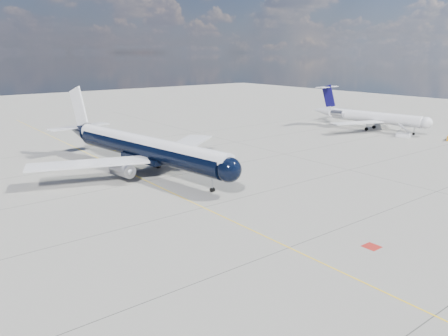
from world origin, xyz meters
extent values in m
plane|color=gray|center=(0.00, 30.00, 0.00)|extent=(320.00, 320.00, 0.00)
cube|color=yellow|center=(0.00, 25.00, 0.00)|extent=(0.16, 160.00, 0.01)
cube|color=maroon|center=(6.80, -10.00, 0.00)|extent=(1.60, 1.60, 0.01)
cylinder|color=black|center=(2.51, 29.52, 3.86)|extent=(8.59, 35.10, 3.50)
sphere|color=black|center=(5.21, 11.32, 3.86)|extent=(3.97, 3.97, 3.50)
cone|color=black|center=(-0.67, 50.91, 4.42)|extent=(4.40, 6.88, 3.50)
cylinder|color=silver|center=(2.51, 29.52, 4.74)|extent=(8.10, 36.81, 2.73)
cube|color=black|center=(5.23, 11.14, 4.37)|extent=(2.35, 1.42, 0.51)
cube|color=silver|center=(-7.25, 29.47, 3.04)|extent=(18.19, 10.25, 0.29)
cube|color=silver|center=(11.86, 32.30, 3.04)|extent=(16.94, 14.19, 0.29)
cube|color=black|center=(2.51, 29.52, 2.58)|extent=(5.17, 9.67, 0.92)
cylinder|color=#AAAAB2|center=(-3.14, 26.82, 1.98)|extent=(2.66, 4.49, 2.06)
cylinder|color=#AAAAB2|center=(8.69, 28.58, 1.98)|extent=(2.66, 4.49, 2.06)
sphere|color=gray|center=(-2.86, 24.91, 1.98)|extent=(1.15, 1.15, 1.01)
sphere|color=gray|center=(8.98, 26.67, 1.98)|extent=(1.15, 1.15, 1.01)
cube|color=silver|center=(-3.17, 27.01, 2.67)|extent=(0.63, 2.94, 1.01)
cube|color=silver|center=(8.66, 28.76, 2.67)|extent=(0.63, 2.94, 1.01)
cube|color=silver|center=(-0.60, 50.45, 9.11)|extent=(1.15, 5.82, 7.84)
cube|color=silver|center=(-0.67, 50.91, 5.15)|extent=(12.26, 4.67, 0.20)
cylinder|color=gray|center=(4.73, 14.50, 1.15)|extent=(0.19, 0.19, 1.93)
cylinder|color=black|center=(4.55, 14.48, 0.32)|extent=(0.26, 0.66, 0.64)
cylinder|color=black|center=(4.92, 14.53, 0.32)|extent=(0.26, 0.66, 0.64)
cylinder|color=gray|center=(-0.61, 30.45, 1.24)|extent=(0.27, 0.27, 1.75)
cylinder|color=gray|center=(5.22, 31.32, 1.24)|extent=(0.27, 0.27, 1.75)
cylinder|color=black|center=(-0.54, 29.95, 0.51)|extent=(0.56, 1.06, 1.01)
cylinder|color=black|center=(-0.68, 30.96, 0.51)|extent=(0.56, 1.06, 1.01)
cylinder|color=black|center=(5.29, 30.82, 0.51)|extent=(0.56, 1.06, 1.01)
cylinder|color=black|center=(5.14, 31.82, 0.51)|extent=(0.56, 1.06, 1.01)
cylinder|color=silver|center=(67.62, 30.22, 3.26)|extent=(6.06, 23.28, 2.84)
sphere|color=silver|center=(69.39, 17.74, 3.26)|extent=(3.21, 3.21, 2.84)
cone|color=silver|center=(65.47, 45.30, 3.68)|extent=(3.55, 5.60, 2.84)
cube|color=black|center=(69.41, 17.63, 3.68)|extent=(2.01, 1.20, 0.47)
cube|color=silver|center=(60.19, 30.22, 2.63)|extent=(13.49, 7.63, 0.23)
cube|color=silver|center=(74.75, 32.29, 2.63)|extent=(12.59, 10.45, 0.23)
cylinder|color=#AAAAB2|center=(64.10, 39.27, 3.68)|extent=(2.03, 3.55, 1.58)
cylinder|color=#AAAAB2|center=(68.47, 39.89, 3.68)|extent=(2.03, 3.55, 1.58)
cube|color=silver|center=(64.62, 39.34, 3.68)|extent=(1.28, 1.81, 0.19)
cube|color=silver|center=(67.95, 39.81, 3.68)|extent=(1.28, 1.81, 0.19)
cube|color=#0C0943|center=(65.69, 43.74, 7.62)|extent=(0.87, 4.41, 6.44)
cube|color=silver|center=(65.60, 44.36, 10.14)|extent=(8.62, 3.26, 0.17)
cylinder|color=gray|center=(69.02, 20.34, 1.00)|extent=(0.19, 0.19, 1.79)
cylinder|color=black|center=(69.02, 20.34, 0.32)|extent=(0.28, 0.65, 0.63)
cylinder|color=gray|center=(65.39, 30.96, 1.00)|extent=(0.24, 0.24, 1.79)
cylinder|color=gray|center=(69.55, 31.55, 1.00)|extent=(0.24, 0.24, 1.79)
cylinder|color=black|center=(65.39, 30.96, 0.44)|extent=(0.46, 0.92, 0.88)
cylinder|color=black|center=(69.55, 31.55, 0.44)|extent=(0.46, 0.92, 0.88)
cube|color=silver|center=(64.73, 20.46, 0.45)|extent=(3.13, 3.53, 0.89)
cube|color=#AAAAB2|center=(64.73, 20.46, 2.08)|extent=(2.05, 3.09, 2.05)
cylinder|color=gray|center=(64.16, 20.29, 2.28)|extent=(0.88, 2.71, 2.00)
cylinder|color=gray|center=(65.30, 20.63, 2.28)|extent=(0.88, 2.71, 2.00)
cylinder|color=black|center=(68.47, 11.87, 0.29)|extent=(0.40, 0.61, 0.57)
camera|label=1|loc=(-30.19, -32.98, 19.10)|focal=35.00mm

